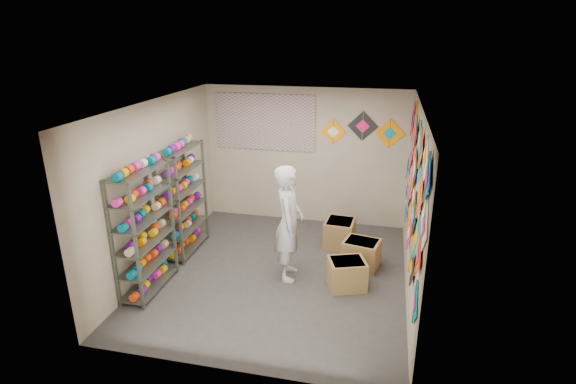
% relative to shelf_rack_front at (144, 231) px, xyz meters
% --- Properties ---
extents(ground, '(4.50, 4.50, 0.00)m').
position_rel_shelf_rack_front_xyz_m(ground, '(1.78, 0.85, -0.95)').
color(ground, '#33302D').
extents(room_walls, '(4.50, 4.50, 4.50)m').
position_rel_shelf_rack_front_xyz_m(room_walls, '(1.78, 0.85, 0.69)').
color(room_walls, tan).
rests_on(room_walls, ground).
extents(shelf_rack_front, '(0.40, 1.10, 1.90)m').
position_rel_shelf_rack_front_xyz_m(shelf_rack_front, '(0.00, 0.00, 0.00)').
color(shelf_rack_front, '#4C5147').
rests_on(shelf_rack_front, ground).
extents(shelf_rack_back, '(0.40, 1.10, 1.90)m').
position_rel_shelf_rack_front_xyz_m(shelf_rack_back, '(0.00, 1.30, 0.00)').
color(shelf_rack_back, '#4C5147').
rests_on(shelf_rack_back, ground).
extents(string_spools, '(0.12, 2.36, 0.12)m').
position_rel_shelf_rack_front_xyz_m(string_spools, '(-0.00, 0.65, 0.10)').
color(string_spools, '#FC259F').
rests_on(string_spools, ground).
extents(kite_wall_display, '(0.06, 4.31, 2.07)m').
position_rel_shelf_rack_front_xyz_m(kite_wall_display, '(3.76, 0.91, 0.70)').
color(kite_wall_display, '#04849A').
rests_on(kite_wall_display, room_walls).
extents(back_wall_kites, '(1.58, 0.02, 0.69)m').
position_rel_shelf_rack_front_xyz_m(back_wall_kites, '(2.90, 3.09, 0.98)').
color(back_wall_kites, orange).
rests_on(back_wall_kites, room_walls).
extents(poster, '(2.00, 0.01, 1.10)m').
position_rel_shelf_rack_front_xyz_m(poster, '(0.98, 3.08, 1.05)').
color(poster, '#5A53B4').
rests_on(poster, room_walls).
extents(shopkeeper, '(0.79, 0.62, 1.83)m').
position_rel_shelf_rack_front_xyz_m(shopkeeper, '(1.97, 0.82, -0.03)').
color(shopkeeper, beige).
rests_on(shopkeeper, ground).
extents(carton_a, '(0.66, 0.61, 0.45)m').
position_rel_shelf_rack_front_xyz_m(carton_a, '(2.90, 0.69, -0.72)').
color(carton_a, olive).
rests_on(carton_a, ground).
extents(carton_b, '(0.65, 0.57, 0.46)m').
position_rel_shelf_rack_front_xyz_m(carton_b, '(3.06, 1.38, -0.72)').
color(carton_b, olive).
rests_on(carton_b, ground).
extents(carton_c, '(0.54, 0.59, 0.49)m').
position_rel_shelf_rack_front_xyz_m(carton_c, '(2.63, 2.07, -0.71)').
color(carton_c, olive).
rests_on(carton_c, ground).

